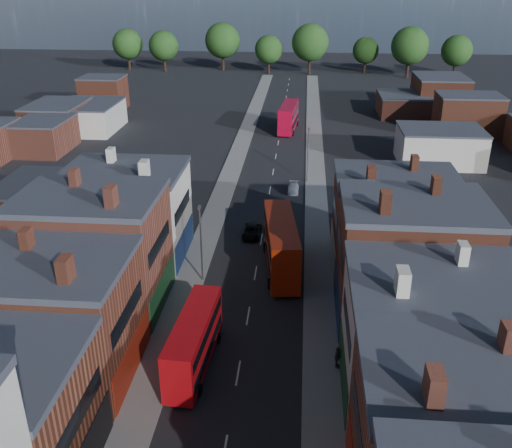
% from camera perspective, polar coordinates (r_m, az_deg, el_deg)
% --- Properties ---
extents(pavement_west, '(3.00, 200.00, 0.12)m').
position_cam_1_polar(pavement_west, '(76.01, -3.78, 1.95)').
color(pavement_west, gray).
rests_on(pavement_west, ground).
extents(pavement_east, '(3.00, 200.00, 0.12)m').
position_cam_1_polar(pavement_east, '(75.25, 6.07, 1.63)').
color(pavement_east, gray).
rests_on(pavement_east, ground).
extents(lamp_post_2, '(0.25, 0.70, 8.12)m').
position_cam_1_polar(lamp_post_2, '(55.91, -5.54, -1.47)').
color(lamp_post_2, slate).
rests_on(lamp_post_2, ground).
extents(lamp_post_3, '(0.25, 0.70, 8.12)m').
position_cam_1_polar(lamp_post_3, '(83.08, 5.22, 7.27)').
color(lamp_post_3, slate).
rests_on(lamp_post_3, ground).
extents(bus_0, '(3.08, 10.34, 4.41)m').
position_cam_1_polar(bus_0, '(45.46, -6.23, -11.55)').
color(bus_0, red).
rests_on(bus_0, ground).
extents(bus_1, '(4.35, 12.69, 5.37)m').
position_cam_1_polar(bus_1, '(58.66, 2.52, -2.03)').
color(bus_1, '#9D2009').
rests_on(bus_1, ground).
extents(bus_2, '(3.71, 11.82, 5.02)m').
position_cam_1_polar(bus_2, '(111.37, 3.27, 10.67)').
color(bus_2, '#A90722').
rests_on(bus_2, ground).
extents(car_2, '(2.14, 4.42, 1.21)m').
position_cam_1_polar(car_2, '(66.86, -0.43, -0.73)').
color(car_2, black).
rests_on(car_2, ground).
extents(car_3, '(1.55, 3.75, 1.08)m').
position_cam_1_polar(car_3, '(80.32, 3.76, 3.57)').
color(car_3, silver).
rests_on(car_3, ground).
extents(ped_3, '(0.89, 1.24, 1.92)m').
position_cam_1_polar(ped_3, '(46.18, 8.15, -13.03)').
color(ped_3, '#524D46').
rests_on(ped_3, pavement_east).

